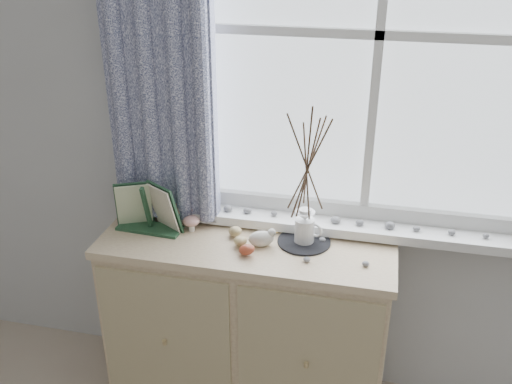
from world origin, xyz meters
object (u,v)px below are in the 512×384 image
at_px(toadstool_cluster, 185,211).
at_px(twig_pitcher, 307,163).
at_px(sideboard, 247,325).
at_px(botanical_book, 145,209).

distance_m(toadstool_cluster, twig_pitcher, 0.59).
distance_m(sideboard, twig_pitcher, 0.81).
xyz_separation_m(sideboard, twig_pitcher, (0.23, 0.05, 0.77)).
height_order(sideboard, twig_pitcher, twig_pitcher).
bearing_deg(sideboard, toadstool_cluster, 162.96).
height_order(sideboard, toadstool_cluster, toadstool_cluster).
relative_size(botanical_book, toadstool_cluster, 1.99).
distance_m(botanical_book, toadstool_cluster, 0.18).
distance_m(botanical_book, twig_pitcher, 0.69).
xyz_separation_m(toadstool_cluster, twig_pitcher, (0.52, -0.04, 0.29)).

